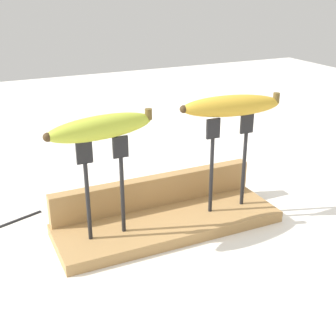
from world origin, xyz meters
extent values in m
plane|color=silver|center=(0.00, 0.00, 0.00)|extent=(3.00, 3.00, 0.00)
cube|color=#A87F4C|center=(0.00, 0.00, 0.01)|extent=(0.41, 0.14, 0.02)
cube|color=#A87F4C|center=(0.00, 0.06, 0.05)|extent=(0.41, 0.02, 0.06)
cylinder|color=black|center=(-0.15, -0.01, 0.09)|extent=(0.01, 0.01, 0.14)
cube|color=black|center=(-0.15, -0.01, 0.18)|extent=(0.03, 0.01, 0.04)
cylinder|color=black|center=(-0.09, -0.01, 0.09)|extent=(0.01, 0.01, 0.14)
cube|color=black|center=(-0.09, -0.01, 0.18)|extent=(0.03, 0.01, 0.04)
cylinder|color=black|center=(0.08, -0.01, 0.09)|extent=(0.01, 0.01, 0.15)
cube|color=black|center=(0.08, -0.01, 0.18)|extent=(0.03, 0.01, 0.04)
cylinder|color=black|center=(0.16, -0.01, 0.09)|extent=(0.01, 0.01, 0.15)
cube|color=black|center=(0.16, -0.01, 0.18)|extent=(0.03, 0.01, 0.04)
ellipsoid|color=#B2C138|center=(-0.12, -0.01, 0.21)|extent=(0.19, 0.07, 0.04)
cylinder|color=brown|center=(-0.04, 0.00, 0.22)|extent=(0.01, 0.01, 0.02)
sphere|color=#3F2D19|center=(-0.21, -0.02, 0.21)|extent=(0.01, 0.01, 0.01)
ellipsoid|color=gold|center=(0.12, -0.01, 0.22)|extent=(0.19, 0.07, 0.04)
cylinder|color=brown|center=(0.20, -0.02, 0.23)|extent=(0.01, 0.01, 0.02)
sphere|color=#3F2D19|center=(0.03, 0.01, 0.22)|extent=(0.01, 0.01, 0.01)
cylinder|color=black|center=(-0.27, 0.14, 0.00)|extent=(0.14, 0.06, 0.01)
camera|label=1|loc=(-0.31, -0.67, 0.43)|focal=48.50mm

